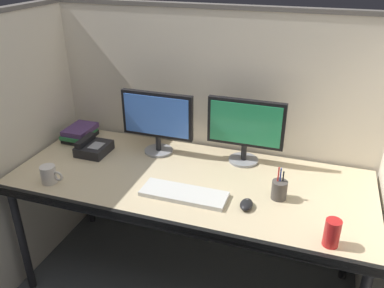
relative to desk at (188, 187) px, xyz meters
name	(u,v)px	position (x,y,z in m)	size (l,w,h in m)	color
cubicle_partition_rear	(212,136)	(0.00, 0.46, 0.10)	(2.21, 0.06, 1.57)	beige
cubicle_partition_left	(21,151)	(-0.99, -0.09, 0.10)	(0.06, 1.41, 1.57)	beige
desk	(188,187)	(0.00, 0.00, 0.00)	(1.90, 0.80, 0.74)	beige
monitor_left	(157,119)	(-0.27, 0.24, 0.27)	(0.43, 0.17, 0.37)	gray
monitor_right	(245,127)	(0.23, 0.29, 0.27)	(0.43, 0.17, 0.37)	gray
keyboard_main	(184,194)	(0.03, -0.15, 0.06)	(0.43, 0.15, 0.02)	silver
computer_mouse	(246,204)	(0.34, -0.15, 0.07)	(0.06, 0.10, 0.04)	black
soda_can	(332,233)	(0.72, -0.30, 0.11)	(0.07, 0.07, 0.12)	red
coffee_mug	(49,175)	(-0.67, -0.26, 0.10)	(0.13, 0.08, 0.09)	silver
book_stack	(80,133)	(-0.82, 0.25, 0.09)	(0.16, 0.22, 0.08)	black
desk_phone	(93,148)	(-0.64, 0.11, 0.08)	(0.17, 0.19, 0.09)	black
pen_cup	(279,190)	(0.48, -0.02, 0.10)	(0.08, 0.08, 0.17)	#4C4742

